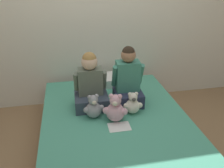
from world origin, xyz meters
TOP-DOWN VIEW (x-y plane):
  - ground_plane at (0.00, 0.00)m, footprint 14.00×14.00m
  - wall_behind_bed at (0.00, 1.07)m, footprint 8.00×0.06m
  - bed at (0.00, 0.00)m, footprint 1.48×1.87m
  - child_on_left at (-0.22, 0.24)m, footprint 0.36×0.31m
  - child_on_right at (0.19, 0.24)m, footprint 0.34×0.31m
  - teddy_bear_held_by_left_child at (-0.22, 0.02)m, footprint 0.21×0.16m
  - teddy_bear_held_by_right_child at (0.19, 0.02)m, footprint 0.20×0.15m
  - teddy_bear_between_children at (-0.01, -0.08)m, footprint 0.24×0.18m
  - pillow_at_headboard at (0.00, 0.75)m, footprint 0.48×0.31m
  - sign_card at (0.00, -0.20)m, footprint 0.21×0.15m

SIDE VIEW (x-z plane):
  - ground_plane at x=0.00m, z-range 0.00..0.00m
  - bed at x=0.00m, z-range 0.00..0.37m
  - sign_card at x=0.00m, z-range 0.37..0.38m
  - pillow_at_headboard at x=0.00m, z-range 0.37..0.48m
  - teddy_bear_held_by_right_child at x=0.19m, z-range 0.35..0.59m
  - teddy_bear_held_by_left_child at x=-0.22m, z-range 0.35..0.60m
  - teddy_bear_between_children at x=-0.01m, z-range 0.35..0.64m
  - child_on_left at x=-0.22m, z-range 0.31..0.92m
  - child_on_right at x=0.19m, z-range 0.31..0.96m
  - wall_behind_bed at x=0.00m, z-range 0.00..2.50m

